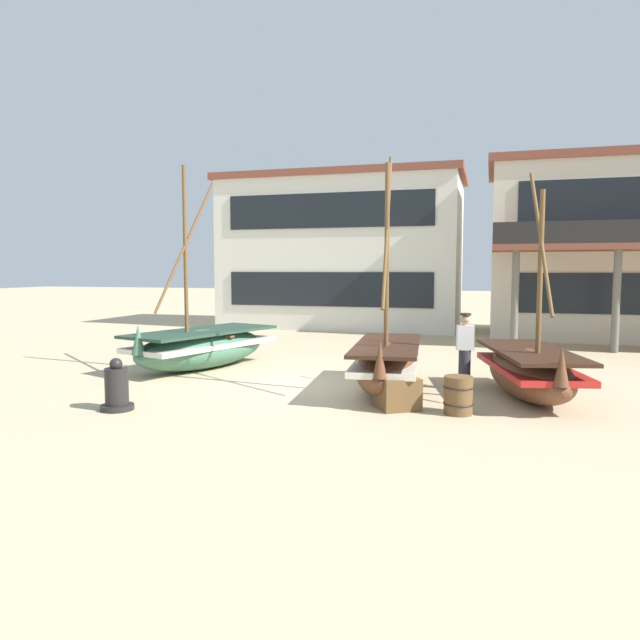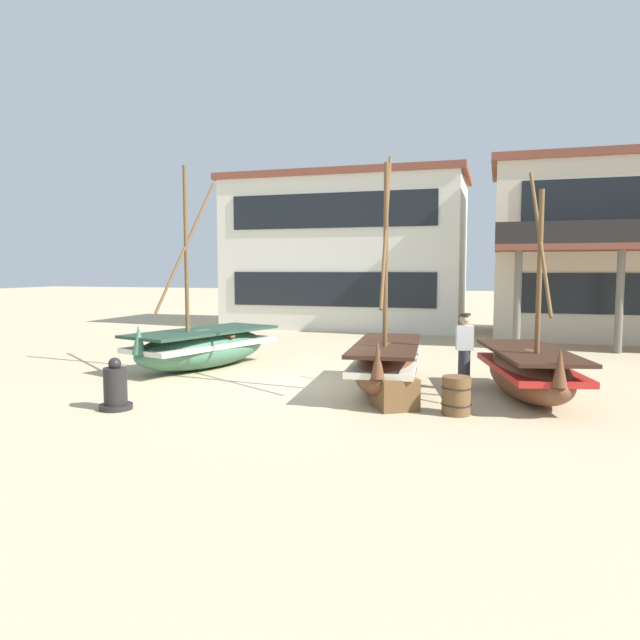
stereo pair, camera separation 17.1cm
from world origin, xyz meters
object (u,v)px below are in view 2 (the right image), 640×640
fishing_boat_far_right (387,364)px  capstan_winch (115,389)px  fishing_boat_near_left (529,371)px  fishing_boat_centre_large (203,347)px  harbor_building_main (346,252)px  wooden_barrel (456,396)px  fisherman_by_hull (464,352)px  cargo_crate (395,393)px

fishing_boat_far_right → capstan_winch: fishing_boat_far_right is taller
fishing_boat_near_left → fishing_boat_centre_large: 8.27m
fishing_boat_far_right → harbor_building_main: bearing=107.9°
fishing_boat_near_left → wooden_barrel: bearing=-127.2°
fishing_boat_near_left → fisherman_by_hull: bearing=157.9°
cargo_crate → harbor_building_main: bearing=107.7°
fishing_boat_near_left → fisherman_by_hull: (-1.32, 0.54, 0.27)m
fishing_boat_near_left → wooden_barrel: 2.21m
capstan_winch → cargo_crate: size_ratio=1.36×
fishing_boat_centre_large → wooden_barrel: fishing_boat_centre_large is taller
wooden_barrel → harbor_building_main: (-6.02, 15.37, 3.07)m
fishing_boat_far_right → wooden_barrel: fishing_boat_far_right is taller
fishing_boat_far_right → wooden_barrel: bearing=-46.3°
fisherman_by_hull → wooden_barrel: 2.34m
fishing_boat_centre_large → harbor_building_main: (0.81, 12.23, 2.85)m
wooden_barrel → harbor_building_main: 16.79m
harbor_building_main → fisherman_by_hull: bearing=-65.3°
fishing_boat_near_left → harbor_building_main: 15.73m
harbor_building_main → fishing_boat_centre_large: bearing=-93.8°
fisherman_by_hull → harbor_building_main: harbor_building_main is taller
fishing_boat_centre_large → fisherman_by_hull: 6.89m
wooden_barrel → cargo_crate: size_ratio=0.97×
cargo_crate → harbor_building_main: (-4.88, 15.26, 3.12)m
fishing_boat_near_left → fishing_boat_far_right: (-2.92, -0.09, 0.03)m
cargo_crate → harbor_building_main: harbor_building_main is taller
fisherman_by_hull → harbor_building_main: bearing=114.7°
wooden_barrel → harbor_building_main: size_ratio=0.06×
fishing_boat_near_left → fishing_boat_far_right: bearing=-178.3°
fisherman_by_hull → fishing_boat_far_right: bearing=-158.7°
fisherman_by_hull → capstan_winch: size_ratio=1.71×
fishing_boat_centre_large → harbor_building_main: size_ratio=0.48×
fishing_boat_near_left → cargo_crate: size_ratio=6.36×
harbor_building_main → cargo_crate: bearing=-72.3°
capstan_winch → cargo_crate: capstan_winch is taller
fisherman_by_hull → harbor_building_main: (-6.02, 13.08, 2.59)m
fishing_boat_far_right → wooden_barrel: size_ratio=7.25×
cargo_crate → fishing_boat_centre_large: bearing=152.0°
fishing_boat_centre_large → fishing_boat_far_right: 5.44m
fishing_boat_far_right → cargo_crate: (0.45, -1.55, -0.29)m
fishing_boat_centre_large → wooden_barrel: (6.83, -3.14, -0.23)m
capstan_winch → cargo_crate: 5.28m
harbor_building_main → capstan_winch: bearing=-90.6°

